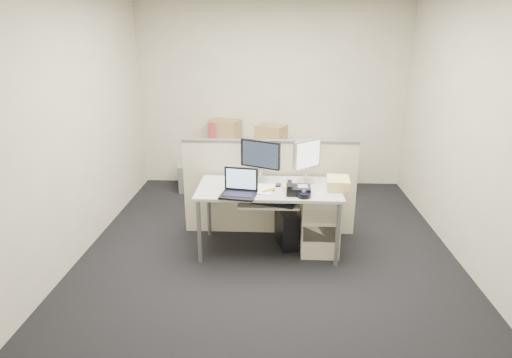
{
  "coord_description": "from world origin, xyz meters",
  "views": [
    {
      "loc": [
        0.06,
        -4.23,
        2.27
      ],
      "look_at": [
        -0.14,
        0.15,
        0.77
      ],
      "focal_mm": 30.0,
      "sensor_mm": 36.0,
      "label": 1
    }
  ],
  "objects_px": {
    "desk": "(269,193)",
    "laptop": "(238,184)",
    "monitor_main": "(260,161)",
    "desk_phone": "(298,190)"
  },
  "relations": [
    {
      "from": "desk",
      "to": "laptop",
      "type": "xyz_separation_m",
      "value": [
        -0.3,
        -0.28,
        0.2
      ]
    },
    {
      "from": "monitor_main",
      "to": "desk_phone",
      "type": "bearing_deg",
      "value": -17.11
    },
    {
      "from": "laptop",
      "to": "desk_phone",
      "type": "relative_size",
      "value": 1.43
    },
    {
      "from": "laptop",
      "to": "desk_phone",
      "type": "bearing_deg",
      "value": 18.58
    },
    {
      "from": "desk",
      "to": "desk_phone",
      "type": "relative_size",
      "value": 6.19
    },
    {
      "from": "desk",
      "to": "desk_phone",
      "type": "height_order",
      "value": "desk_phone"
    },
    {
      "from": "monitor_main",
      "to": "laptop",
      "type": "relative_size",
      "value": 1.33
    },
    {
      "from": "desk",
      "to": "laptop",
      "type": "distance_m",
      "value": 0.45
    },
    {
      "from": "laptop",
      "to": "desk_phone",
      "type": "xyz_separation_m",
      "value": [
        0.6,
        0.1,
        -0.09
      ]
    },
    {
      "from": "desk",
      "to": "laptop",
      "type": "relative_size",
      "value": 4.33
    }
  ]
}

